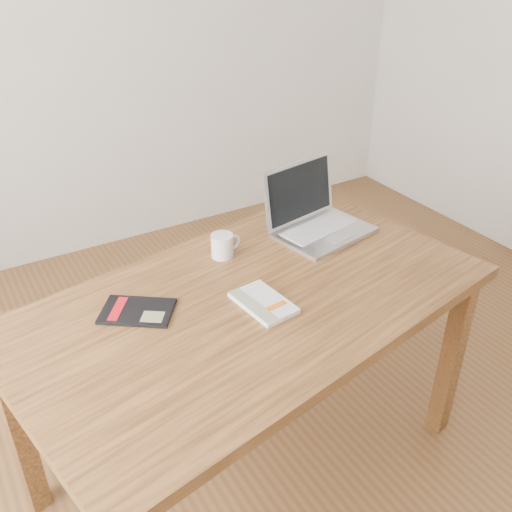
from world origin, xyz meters
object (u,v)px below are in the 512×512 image
desk (252,320)px  laptop (315,217)px  coffee_mug (223,245)px  black_guidebook (137,311)px  white_guidebook (263,303)px

desk → laptop: laptop is taller
desk → coffee_mug: bearing=70.7°
black_guidebook → laptop: laptop is taller
white_guidebook → coffee_mug: coffee_mug is taller
white_guidebook → black_guidebook: white_guidebook is taller
black_guidebook → coffee_mug: (0.37, 0.16, 0.04)m
desk → white_guidebook: (0.01, -0.06, 0.10)m
laptop → white_guidebook: bearing=-153.6°
laptop → coffee_mug: size_ratio=3.47×
laptop → coffee_mug: laptop is taller
laptop → coffee_mug: (-0.39, 0.01, -0.01)m
black_guidebook → coffee_mug: size_ratio=2.25×
desk → white_guidebook: white_guidebook is taller
desk → black_guidebook: size_ratio=6.37×
laptop → black_guidebook: bearing=-178.9°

